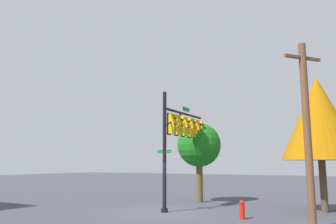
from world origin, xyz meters
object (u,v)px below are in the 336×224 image
object	(u,v)px
utility_pole	(307,129)
tree_near	(319,118)
tree_far	(199,146)
fire_hydrant	(242,210)
signal_pole_assembly	(182,131)

from	to	relation	value
utility_pole	tree_near	xyz separation A→B (m)	(5.04, 0.03, 1.06)
tree_near	tree_far	bearing A→B (deg)	82.22
tree_far	fire_hydrant	bearing A→B (deg)	-139.26
utility_pole	tree_near	bearing A→B (deg)	0.33
signal_pole_assembly	tree_far	distance (m)	3.23
utility_pole	tree_near	size ratio (longest dim) A/B	1.04
signal_pole_assembly	utility_pole	world-z (taller)	utility_pole
signal_pole_assembly	utility_pole	bearing A→B (deg)	-112.29
fire_hydrant	tree_near	distance (m)	6.81
signal_pole_assembly	fire_hydrant	world-z (taller)	signal_pole_assembly
signal_pole_assembly	tree_far	world-z (taller)	signal_pole_assembly
signal_pole_assembly	tree_near	world-z (taller)	tree_near
signal_pole_assembly	fire_hydrant	size ratio (longest dim) A/B	7.59
signal_pole_assembly	utility_pole	size ratio (longest dim) A/B	0.85
signal_pole_assembly	fire_hydrant	bearing A→B (deg)	-116.59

